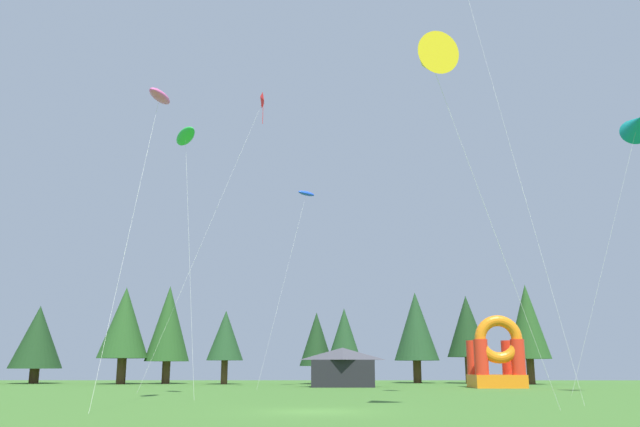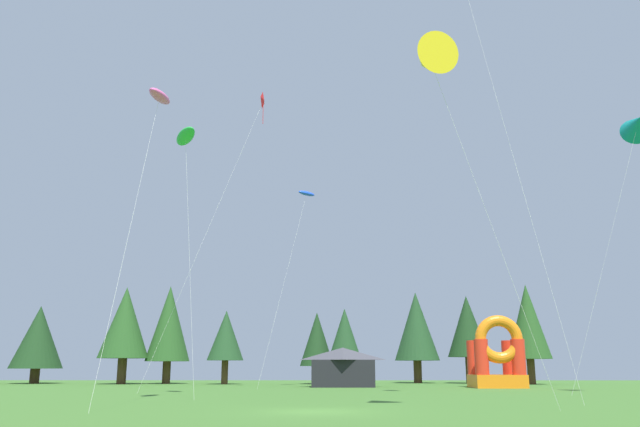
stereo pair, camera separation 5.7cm
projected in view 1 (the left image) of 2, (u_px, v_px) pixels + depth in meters
name	position (u px, v px, depth m)	size (l,w,h in m)	color
ground_plane	(317.00, 412.00, 27.16)	(120.00, 120.00, 0.00)	#3D6B28
kite_blue_parafoil	(306.00, 194.00, 60.34)	(4.74, 5.28, 17.65)	blue
kite_red_diamond	(263.00, 103.00, 55.73)	(7.85, 6.53, 24.38)	red
kite_yellow_delta	(430.00, 59.00, 29.82)	(6.36, 2.62, 16.50)	yellow
kite_teal_delta	(637.00, 125.00, 44.58)	(6.78, 2.60, 19.02)	#0C7F7A
kite_green_parafoil	(185.00, 136.00, 43.07)	(3.07, 4.81, 17.12)	green
kite_pink_parafoil	(160.00, 96.00, 36.28)	(1.14, 7.91, 16.91)	#EA599E
inflatable_blue_arch	(497.00, 361.00, 56.61)	(4.31, 4.21, 6.10)	orange
festival_tent	(342.00, 367.00, 58.83)	(5.56, 3.38, 3.45)	black
tree_row_3	(38.00, 337.00, 71.12)	(5.54, 5.54, 8.25)	#4C331E
tree_row_4	(125.00, 323.00, 69.19)	(5.24, 5.24, 10.04)	#4C331E
tree_row_5	(168.00, 324.00, 70.46)	(4.68, 4.68, 10.31)	#4C331E
tree_row_6	(225.00, 336.00, 68.18)	(3.77, 3.77, 7.49)	#4C331E
tree_row_7	(317.00, 339.00, 68.89)	(3.56, 3.56, 7.37)	#4C331E
tree_row_8	(344.00, 337.00, 67.27)	(3.81, 3.81, 7.65)	#4C331E
tree_row_9	(416.00, 327.00, 73.12)	(4.94, 4.94, 9.92)	#4C331E
tree_row_10	(467.00, 327.00, 71.69)	(4.45, 4.45, 9.39)	#4C331E
tree_row_11	(527.00, 322.00, 68.22)	(4.39, 4.39, 10.20)	#4C331E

